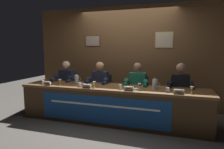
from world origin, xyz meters
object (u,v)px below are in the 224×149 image
panelist_far_left (65,82)px  nameplate_center_left (86,86)px  panelist_center_left (99,83)px  nameplate_far_right (179,92)px  juice_glass_far_right (192,88)px  water_pitcher_right_side (155,84)px  juice_glass_center_left (94,83)px  chair_center_right (138,96)px  chair_far_left (70,91)px  water_cup_center_right (120,87)px  water_cup_far_left (43,83)px  nameplate_far_left (47,83)px  conference_table (110,98)px  water_cup_center_left (80,85)px  juice_glass_center_right (139,85)px  water_pitcher_left_side (77,79)px  chair_far_right (179,99)px  panelist_center_right (137,86)px  document_stack_center_right (133,89)px  nameplate_center_right (129,88)px  chair_center_left (102,93)px  water_cup_far_right (168,90)px  panelist_far_right (180,88)px

panelist_far_left → nameplate_center_left: panelist_far_left is taller
panelist_center_left → nameplate_far_right: (1.77, -0.68, 0.07)m
juice_glass_far_right → water_pitcher_right_side: bearing=165.3°
juice_glass_center_left → chair_center_right: bearing=47.2°
chair_far_left → water_cup_center_right: bearing=-26.7°
chair_far_left → water_cup_far_left: bearing=-102.3°
panelist_far_left → nameplate_far_left: 0.69m
conference_table → juice_glass_far_right: bearing=-1.6°
water_cup_center_left → juice_glass_center_right: bearing=4.2°
juice_glass_center_left → water_cup_center_right: size_ratio=1.46×
water_pitcher_left_side → water_cup_far_left: bearing=-152.9°
panelist_far_left → water_cup_far_left: size_ratio=14.42×
chair_far_right → nameplate_far_right: (-0.03, -0.88, 0.34)m
water_cup_center_right → juice_glass_far_right: bearing=1.9°
juice_glass_center_left → panelist_center_right: (0.75, 0.61, -0.11)m
chair_far_left → document_stack_center_right: bearing=-21.4°
juice_glass_center_left → nameplate_center_right: size_ratio=0.69×
panelist_center_left → water_cup_center_right: panelist_center_left is taller
panelist_center_left → document_stack_center_right: bearing=-29.2°
chair_center_right → water_cup_center_right: (-0.21, -0.80, 0.34)m
panelist_center_left → water_cup_center_left: bearing=-104.8°
panelist_center_left → water_cup_center_right: bearing=-41.0°
chair_far_left → panelist_center_left: panelist_center_left is taller
panelist_far_left → chair_center_left: size_ratio=1.36×
nameplate_far_left → nameplate_center_right: same height
juice_glass_center_left → juice_glass_center_right: size_ratio=1.00×
chair_center_right → water_cup_far_right: size_ratio=10.57×
panelist_center_left → panelist_center_right: size_ratio=1.00×
panelist_far_left → nameplate_center_left: size_ratio=6.36×
nameplate_far_left → chair_far_right: chair_far_right is taller
nameplate_center_left → water_pitcher_left_side: (-0.43, 0.40, 0.05)m
juice_glass_center_left → juice_glass_center_right: (0.90, 0.07, 0.00)m
nameplate_center_right → water_cup_far_right: water_cup_far_right is taller
water_cup_far_left → juice_glass_center_right: size_ratio=0.69×
nameplate_center_left → panelist_far_right: panelist_far_right is taller
nameplate_far_left → juice_glass_center_right: bearing=3.9°
juice_glass_far_right → nameplate_far_left: bearing=-177.5°
panelist_far_left → water_cup_center_right: 1.69m
nameplate_far_right → water_cup_center_right: bearing=175.4°
water_cup_far_left → chair_center_right: bearing=22.7°
water_cup_center_left → panelist_far_right: size_ratio=0.07×
water_cup_far_right → nameplate_center_left: bearing=-176.0°
juice_glass_center_left → panelist_far_left: bearing=149.6°
nameplate_far_left → panelist_center_right: size_ratio=0.14×
chair_center_right → panelist_far_right: panelist_far_right is taller
water_cup_far_left → water_cup_far_right: size_ratio=1.00×
nameplate_far_left → document_stack_center_right: bearing=5.4°
nameplate_far_right → water_pitcher_left_side: water_pitcher_left_side is taller
juice_glass_far_right → chair_far_right: bearing=104.1°
nameplate_far_right → panelist_far_right: bearing=87.8°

